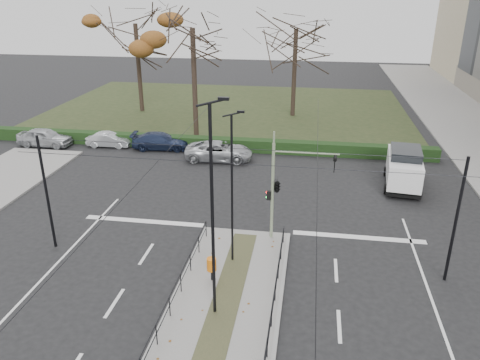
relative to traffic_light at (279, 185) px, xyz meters
The scene contains 18 objects.
ground 5.75m from the traffic_light, 110.39° to the right, with size 140.00×140.00×0.00m, color black.
median_island 7.84m from the traffic_light, 103.44° to the right, with size 4.40×15.00×0.14m, color slate.
park 28.72m from the traffic_light, 105.59° to the left, with size 38.00×26.00×0.10m, color #212D16.
hedge 16.27m from the traffic_light, 118.55° to the left, with size 38.00×1.00×1.00m, color black.
median_railing 7.62m from the traffic_light, 103.26° to the right, with size 4.14×13.24×0.92m.
catenary 3.34m from the traffic_light, 120.14° to the right, with size 20.00×34.00×6.00m.
traffic_light is the anchor object (origin of this frame).
litter_bin 5.55m from the traffic_light, 120.58° to the right, with size 0.44×0.44×1.12m.
streetlamp_median_near 7.01m from the traffic_light, 106.77° to the right, with size 0.74×0.15×8.89m.
streetlamp_median_far 3.30m from the traffic_light, 127.04° to the right, with size 0.62×0.13×7.43m.
parked_car_first 24.28m from the traffic_light, 148.32° to the left, with size 1.82×4.52×1.54m, color #AAAEB2.
parked_car_second 20.44m from the traffic_light, 138.59° to the left, with size 1.27×3.65×1.20m, color #AAAEB2.
parked_car_third 17.42m from the traffic_light, 128.45° to the left, with size 1.92×4.73×1.37m, color #1C2642.
parked_car_fourth 13.10m from the traffic_light, 115.08° to the left, with size 2.39×5.19×1.44m, color #AAAEB2.
white_van 11.65m from the traffic_light, 47.91° to the left, with size 2.75×5.28×2.64m.
rust_tree 30.85m from the traffic_light, 123.32° to the left, with size 8.73×8.73×11.73m.
bare_tree_center 26.30m from the traffic_light, 91.19° to the left, with size 8.79×8.79×11.41m.
bare_tree_near 20.18m from the traffic_light, 116.57° to the left, with size 6.05×6.05×12.25m.
Camera 1 is at (3.13, -17.33, 12.46)m, focal length 35.00 mm.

